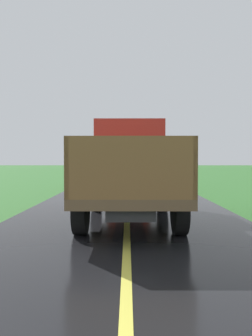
# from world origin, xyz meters

# --- Properties ---
(banana_truck_near) EXTENTS (2.38, 5.82, 2.80)m
(banana_truck_near) POSITION_xyz_m (0.06, 10.71, 1.47)
(banana_truck_near) COLOR #2D2D30
(banana_truck_near) RESTS_ON road_surface
(banana_truck_far) EXTENTS (2.38, 5.81, 2.80)m
(banana_truck_far) POSITION_xyz_m (0.08, 22.32, 1.48)
(banana_truck_far) COLOR #2D2D30
(banana_truck_far) RESTS_ON road_surface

